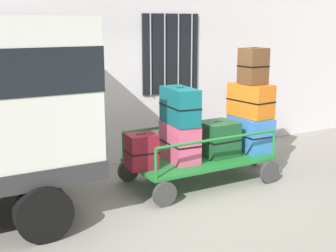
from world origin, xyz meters
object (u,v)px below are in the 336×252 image
luggage_cart (199,162)px  suitcase_midleft_middle (180,106)px  backpack (255,154)px  suitcase_midleft_bottom (180,142)px  suitcase_midright_bottom (250,133)px  suitcase_midright_top (253,66)px  suitcase_left_bottom (141,151)px  suitcase_center_bottom (218,139)px  suitcase_midright_middle (251,100)px

luggage_cart → suitcase_midleft_middle: (-0.35, 0.03, 0.96)m
backpack → suitcase_midleft_bottom: bearing=-172.5°
suitcase_midleft_middle → suitcase_midleft_bottom: bearing=90.0°
suitcase_midright_bottom → suitcase_midright_top: 1.16m
suitcase_left_bottom → suitcase_midleft_bottom: bearing=3.8°
suitcase_midright_top → backpack: suitcase_midright_top is taller
suitcase_center_bottom → suitcase_midright_bottom: (0.71, 0.03, 0.00)m
suitcase_midleft_middle → suitcase_midright_top: suitcase_midright_top is taller
suitcase_left_bottom → suitcase_midleft_middle: suitcase_midleft_middle is taller
luggage_cart → suitcase_midright_bottom: suitcase_midright_bottom is taller
suitcase_left_bottom → suitcase_midleft_middle: 0.94m
suitcase_midright_top → backpack: 1.72m
suitcase_left_bottom → suitcase_midleft_bottom: size_ratio=0.71×
suitcase_center_bottom → luggage_cart: bearing=174.5°
suitcase_midleft_bottom → suitcase_midright_middle: bearing=-0.5°
suitcase_midleft_bottom → suitcase_midright_top: suitcase_midright_top is taller
suitcase_midleft_middle → suitcase_center_bottom: (0.71, -0.06, -0.61)m
suitcase_left_bottom → suitcase_midright_middle: (2.12, 0.04, 0.60)m
suitcase_midright_middle → suitcase_midleft_middle: bearing=179.6°
suitcase_midleft_middle → suitcase_midright_middle: (1.41, -0.01, -0.03)m
suitcase_midright_middle → backpack: size_ratio=1.83×
luggage_cart → suitcase_midright_top: (1.06, -0.01, 1.52)m
suitcase_midleft_bottom → suitcase_midright_bottom: suitcase_midleft_bottom is taller
luggage_cart → suitcase_center_bottom: bearing=-5.5°
suitcase_center_bottom → suitcase_midright_middle: bearing=4.4°
suitcase_midleft_middle → backpack: (1.77, 0.23, -1.10)m
suitcase_midright_bottom → suitcase_midright_middle: bearing=90.0°
suitcase_midright_bottom → luggage_cart: bearing=179.6°
suitcase_left_bottom → suitcase_midright_top: size_ratio=0.89×
suitcase_midright_middle → suitcase_left_bottom: bearing=-179.0°
luggage_cart → suitcase_midright_top: suitcase_midright_top is taller
suitcase_left_bottom → suitcase_midright_top: bearing=0.1°
luggage_cart → suitcase_center_bottom: suitcase_center_bottom is taller
luggage_cart → suitcase_midright_middle: suitcase_midright_middle is taller
luggage_cart → suitcase_midleft_bottom: (-0.35, 0.03, 0.37)m
suitcase_left_bottom → suitcase_center_bottom: (1.41, -0.02, 0.02)m
suitcase_midright_middle → suitcase_midright_top: 0.59m
suitcase_midleft_middle → suitcase_midright_bottom: (1.41, -0.04, -0.60)m
backpack → suitcase_midright_top: bearing=-142.2°
suitcase_midright_top → suitcase_center_bottom: bearing=-178.1°
suitcase_midright_bottom → suitcase_midleft_middle: bearing=178.4°
backpack → suitcase_midleft_middle: bearing=-172.5°
suitcase_midright_bottom → suitcase_midright_top: (-0.00, -0.00, 1.16)m
suitcase_midright_bottom → suitcase_midright_middle: (0.00, 0.03, 0.58)m
suitcase_midright_bottom → suitcase_midright_middle: suitcase_midright_middle is taller
suitcase_midright_bottom → backpack: bearing=37.5°
suitcase_midleft_bottom → suitcase_midright_bottom: (1.41, -0.04, -0.01)m
suitcase_midleft_bottom → suitcase_midright_top: 1.82m
suitcase_midleft_bottom → backpack: suitcase_midleft_bottom is taller
luggage_cart → suitcase_left_bottom: suitcase_left_bottom is taller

